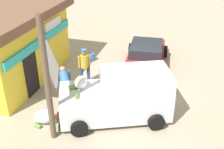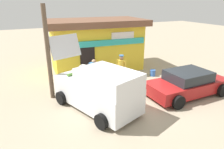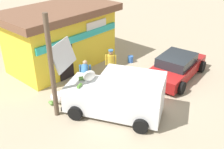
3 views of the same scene
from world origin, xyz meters
The scene contains 9 objects.
ground_plane centered at (0.00, 0.00, 0.00)m, with size 60.00×60.00×0.00m, color tan.
storefront_bar centered at (-0.67, 5.40, 1.72)m, with size 6.61×4.13×3.33m.
delivery_van centered at (-2.66, -0.04, 0.94)m, with size 3.11×4.70×2.95m.
parked_sedan centered at (1.87, -0.56, 0.59)m, with size 4.22×2.21×1.24m.
vendor_standing centered at (-0.53, 1.97, 0.99)m, with size 0.47×0.49×1.72m.
customer_bending centered at (-2.18, 2.25, 0.93)m, with size 0.73×0.69×1.53m.
unloaded_banana_pile centered at (-3.63, 2.59, 0.24)m, with size 0.83×0.92×0.51m.
paint_bucket centered at (1.93, 2.38, 0.20)m, with size 0.33×0.33×0.40m, color blue.
utility_pole centered at (-4.32, 1.94, 2.19)m, with size 0.20×0.20×4.38m, color brown.
Camera 2 is at (-5.53, -7.53, 4.49)m, focal length 32.90 mm.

